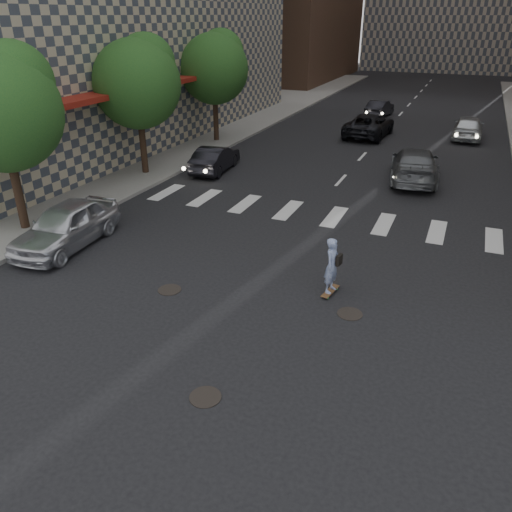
{
  "coord_description": "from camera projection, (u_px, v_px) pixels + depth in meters",
  "views": [
    {
      "loc": [
        5.47,
        -9.76,
        7.46
      ],
      "look_at": [
        0.52,
        1.91,
        1.3
      ],
      "focal_mm": 35.0,
      "sensor_mm": 36.0,
      "label": 1
    }
  ],
  "objects": [
    {
      "name": "traffic_car_a",
      "position": [
        215.0,
        159.0,
        26.02
      ],
      "size": [
        1.81,
        4.14,
        1.32
      ],
      "primitive_type": "imported",
      "rotation": [
        0.0,
        0.0,
        3.25
      ],
      "color": "black",
      "rests_on": "ground"
    },
    {
      "name": "manhole_b",
      "position": [
        170.0,
        290.0,
        14.96
      ],
      "size": [
        0.7,
        0.7,
        0.02
      ],
      "primitive_type": "cylinder",
      "color": "black",
      "rests_on": "ground"
    },
    {
      "name": "ground",
      "position": [
        210.0,
        325.0,
        13.27
      ],
      "size": [
        160.0,
        160.0,
        0.0
      ],
      "primitive_type": "plane",
      "color": "black",
      "rests_on": "ground"
    },
    {
      "name": "skateboarder",
      "position": [
        332.0,
        266.0,
        14.37
      ],
      "size": [
        0.5,
        0.92,
        1.77
      ],
      "rotation": [
        0.0,
        0.0,
        -0.17
      ],
      "color": "brown",
      "rests_on": "ground"
    },
    {
      "name": "manhole_c",
      "position": [
        350.0,
        314.0,
        13.76
      ],
      "size": [
        0.7,
        0.7,
        0.02
      ],
      "primitive_type": "cylinder",
      "color": "black",
      "rests_on": "ground"
    },
    {
      "name": "sidewalk_left",
      "position": [
        159.0,
        131.0,
        34.89
      ],
      "size": [
        13.0,
        80.0,
        0.15
      ],
      "primitive_type": "cube",
      "color": "gray",
      "rests_on": "ground"
    },
    {
      "name": "tree_b",
      "position": [
        139.0,
        80.0,
        23.78
      ],
      "size": [
        4.2,
        4.2,
        6.6
      ],
      "color": "#382619",
      "rests_on": "sidewalk_left"
    },
    {
      "name": "traffic_car_b",
      "position": [
        414.0,
        165.0,
        24.53
      ],
      "size": [
        2.9,
        5.67,
        1.57
      ],
      "primitive_type": "imported",
      "rotation": [
        0.0,
        0.0,
        3.27
      ],
      "color": "#595C60",
      "rests_on": "ground"
    },
    {
      "name": "traffic_car_e",
      "position": [
        380.0,
        108.0,
        39.99
      ],
      "size": [
        1.78,
        4.04,
        1.29
      ],
      "primitive_type": "imported",
      "rotation": [
        0.0,
        0.0,
        3.03
      ],
      "color": "black",
      "rests_on": "ground"
    },
    {
      "name": "silver_sedan",
      "position": [
        66.0,
        225.0,
        17.5
      ],
      "size": [
        2.16,
        4.7,
        1.56
      ],
      "primitive_type": "imported",
      "rotation": [
        0.0,
        0.0,
        0.07
      ],
      "color": "silver",
      "rests_on": "ground"
    },
    {
      "name": "traffic_car_c",
      "position": [
        369.0,
        125.0,
        33.49
      ],
      "size": [
        2.79,
        5.53,
        1.5
      ],
      "primitive_type": "imported",
      "rotation": [
        0.0,
        0.0,
        3.08
      ],
      "color": "black",
      "rests_on": "ground"
    },
    {
      "name": "tree_a",
      "position": [
        3.0,
        105.0,
        17.15
      ],
      "size": [
        4.2,
        4.2,
        6.6
      ],
      "color": "#382619",
      "rests_on": "sidewalk_left"
    },
    {
      "name": "manhole_a",
      "position": [
        205.0,
        397.0,
        10.77
      ],
      "size": [
        0.7,
        0.7,
        0.02
      ],
      "primitive_type": "cylinder",
      "color": "black",
      "rests_on": "ground"
    },
    {
      "name": "traffic_car_d",
      "position": [
        468.0,
        127.0,
        32.77
      ],
      "size": [
        1.83,
        4.54,
        1.55
      ],
      "primitive_type": "imported",
      "rotation": [
        0.0,
        0.0,
        3.14
      ],
      "color": "silver",
      "rests_on": "ground"
    },
    {
      "name": "tree_c",
      "position": [
        216.0,
        65.0,
        30.4
      ],
      "size": [
        4.2,
        4.2,
        6.6
      ],
      "color": "#382619",
      "rests_on": "sidewalk_left"
    }
  ]
}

